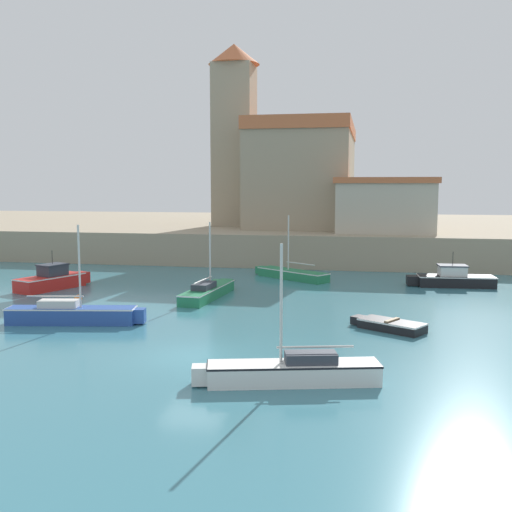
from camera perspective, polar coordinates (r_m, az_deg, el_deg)
The scene contains 12 objects.
ground_plane at distance 24.31m, azimuth -5.98°, elevation -9.47°, with size 200.00×200.00×0.00m, color teal.
quay_seawall at distance 68.43m, azimuth 5.13°, elevation 2.15°, with size 120.00×40.00×2.74m, color gray.
dinghy_black_0 at distance 29.05m, azimuth 12.59°, elevation -6.40°, with size 3.62×2.76×0.54m.
sailboat_green_1 at distance 43.78m, azimuth 3.38°, elevation -1.70°, with size 5.96×4.66×4.64m.
sailboat_blue_2 at distance 30.94m, azimuth -17.05°, elevation -5.27°, with size 6.84×2.25×4.89m.
motorboat_red_3 at distance 41.66m, azimuth -18.81°, elevation -2.16°, with size 3.23×5.44×2.55m.
sailboat_white_5 at distance 20.90m, azimuth 3.43°, elevation -10.85°, with size 6.48×2.61×4.84m.
motorboat_black_6 at distance 42.55m, azimuth 18.25°, elevation -2.06°, with size 5.84×2.08×2.36m.
sailboat_green_7 at distance 36.49m, azimuth -4.59°, elevation -3.33°, with size 1.88×7.07×4.58m.
mooring_buoy at distance 36.37m, azimuth -16.57°, elevation -3.91°, with size 0.47×0.47×0.47m, color orange.
church at distance 61.98m, azimuth 3.69°, elevation 8.31°, with size 14.19×18.06×17.88m.
harbor_shed_near_wharf at distance 53.38m, azimuth 12.18°, elevation 4.80°, with size 8.63×6.83×4.73m.
Camera 1 is at (6.84, -22.33, 6.75)m, focal length 42.00 mm.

